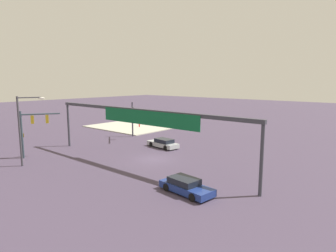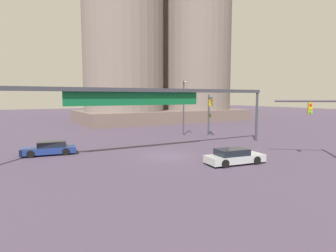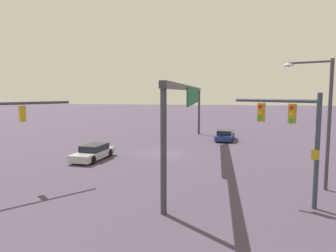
# 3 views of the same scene
# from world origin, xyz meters

# --- Properties ---
(ground_plane) EXTENTS (216.45, 216.45, 0.00)m
(ground_plane) POSITION_xyz_m (0.00, 0.00, 0.00)
(ground_plane) COLOR #473B50
(traffic_signal_opposite_side) EXTENTS (2.67, 3.73, 5.45)m
(traffic_signal_opposite_side) POSITION_xyz_m (11.32, 8.47, 3.68)
(traffic_signal_opposite_side) COLOR #314049
(traffic_signal_opposite_side) RESTS_ON ground
(streetlamp_curved_arm) EXTENTS (1.41, 2.46, 7.29)m
(streetlamp_curved_arm) POSITION_xyz_m (8.59, 10.52, 4.30)
(streetlamp_curved_arm) COLOR #3E3D44
(streetlamp_curved_arm) RESTS_ON ground
(overhead_sign_gantry) EXTENTS (27.52, 0.43, 5.97)m
(overhead_sign_gantry) POSITION_xyz_m (-0.39, 2.46, 5.17)
(overhead_sign_gantry) COLOR #383943
(overhead_sign_gantry) RESTS_ON ground
(sedan_car_approaching) EXTENTS (4.77, 2.34, 1.21)m
(sedan_car_approaching) POSITION_xyz_m (-8.83, 5.65, 0.58)
(sedan_car_approaching) COLOR navy
(sedan_car_approaching) RESTS_ON ground
(sedan_car_waiting_far) EXTENTS (4.82, 2.27, 1.21)m
(sedan_car_waiting_far) POSITION_xyz_m (3.17, -5.22, 0.57)
(sedan_car_waiting_far) COLOR #AFB5B9
(sedan_car_waiting_far) RESTS_ON ground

